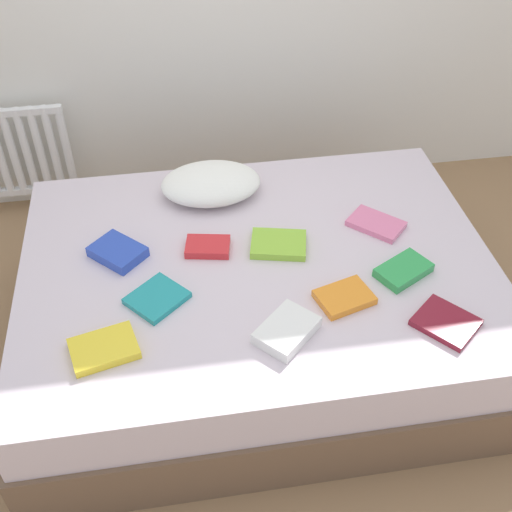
{
  "coord_description": "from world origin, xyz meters",
  "views": [
    {
      "loc": [
        -0.32,
        -1.93,
        2.26
      ],
      "look_at": [
        0.0,
        0.05,
        0.48
      ],
      "focal_mm": 44.34,
      "sensor_mm": 36.0,
      "label": 1
    }
  ],
  "objects_px": {
    "bed": "(258,303)",
    "textbook_orange": "(344,297)",
    "textbook_white": "(287,330)",
    "textbook_lime": "(279,244)",
    "textbook_blue": "(118,252)",
    "textbook_maroon": "(446,322)",
    "textbook_teal": "(157,298)",
    "textbook_green": "(403,270)",
    "pillow": "(211,183)",
    "textbook_red": "(208,247)",
    "textbook_pink": "(376,224)",
    "textbook_yellow": "(104,349)",
    "radiator": "(20,153)"
  },
  "relations": [
    {
      "from": "bed",
      "to": "textbook_orange",
      "type": "xyz_separation_m",
      "value": [
        0.29,
        -0.28,
        0.27
      ]
    },
    {
      "from": "textbook_white",
      "to": "textbook_lime",
      "type": "distance_m",
      "value": 0.49
    },
    {
      "from": "textbook_blue",
      "to": "textbook_maroon",
      "type": "xyz_separation_m",
      "value": [
        1.21,
        -0.59,
        -0.01
      ]
    },
    {
      "from": "textbook_teal",
      "to": "textbook_green",
      "type": "bearing_deg",
      "value": -41.1
    },
    {
      "from": "pillow",
      "to": "textbook_lime",
      "type": "distance_m",
      "value": 0.49
    },
    {
      "from": "textbook_green",
      "to": "textbook_maroon",
      "type": "bearing_deg",
      "value": -106.14
    },
    {
      "from": "textbook_red",
      "to": "textbook_teal",
      "type": "distance_m",
      "value": 0.35
    },
    {
      "from": "textbook_white",
      "to": "textbook_green",
      "type": "distance_m",
      "value": 0.59
    },
    {
      "from": "textbook_pink",
      "to": "textbook_yellow",
      "type": "bearing_deg",
      "value": -111.37
    },
    {
      "from": "pillow",
      "to": "textbook_lime",
      "type": "bearing_deg",
      "value": -60.53
    },
    {
      "from": "textbook_pink",
      "to": "pillow",
      "type": "bearing_deg",
      "value": -163.09
    },
    {
      "from": "textbook_red",
      "to": "textbook_teal",
      "type": "xyz_separation_m",
      "value": [
        -0.23,
        -0.27,
        -0.0
      ]
    },
    {
      "from": "textbook_pink",
      "to": "textbook_white",
      "type": "distance_m",
      "value": 0.76
    },
    {
      "from": "textbook_orange",
      "to": "textbook_red",
      "type": "relative_size",
      "value": 1.12
    },
    {
      "from": "textbook_red",
      "to": "textbook_yellow",
      "type": "bearing_deg",
      "value": -119.6
    },
    {
      "from": "bed",
      "to": "textbook_pink",
      "type": "xyz_separation_m",
      "value": [
        0.55,
        0.14,
        0.27
      ]
    },
    {
      "from": "textbook_green",
      "to": "textbook_teal",
      "type": "bearing_deg",
      "value": 150.91
    },
    {
      "from": "textbook_red",
      "to": "textbook_lime",
      "type": "distance_m",
      "value": 0.3
    },
    {
      "from": "textbook_white",
      "to": "textbook_yellow",
      "type": "bearing_deg",
      "value": 134.17
    },
    {
      "from": "textbook_teal",
      "to": "textbook_blue",
      "type": "bearing_deg",
      "value": 76.79
    },
    {
      "from": "pillow",
      "to": "textbook_red",
      "type": "distance_m",
      "value": 0.4
    },
    {
      "from": "textbook_pink",
      "to": "textbook_teal",
      "type": "height_order",
      "value": "textbook_pink"
    },
    {
      "from": "radiator",
      "to": "textbook_red",
      "type": "bearing_deg",
      "value": -49.88
    },
    {
      "from": "radiator",
      "to": "textbook_maroon",
      "type": "distance_m",
      "value": 2.43
    },
    {
      "from": "bed",
      "to": "textbook_red",
      "type": "xyz_separation_m",
      "value": [
        -0.2,
        0.1,
        0.27
      ]
    },
    {
      "from": "radiator",
      "to": "textbook_teal",
      "type": "xyz_separation_m",
      "value": [
        0.7,
        -1.37,
        0.13
      ]
    },
    {
      "from": "textbook_teal",
      "to": "radiator",
      "type": "bearing_deg",
      "value": 76.41
    },
    {
      "from": "textbook_white",
      "to": "textbook_green",
      "type": "relative_size",
      "value": 1.04
    },
    {
      "from": "textbook_yellow",
      "to": "textbook_maroon",
      "type": "bearing_deg",
      "value": -17.15
    },
    {
      "from": "textbook_pink",
      "to": "textbook_maroon",
      "type": "relative_size",
      "value": 1.09
    },
    {
      "from": "textbook_lime",
      "to": "pillow",
      "type": "bearing_deg",
      "value": 132.51
    },
    {
      "from": "bed",
      "to": "textbook_pink",
      "type": "distance_m",
      "value": 0.63
    },
    {
      "from": "textbook_lime",
      "to": "textbook_orange",
      "type": "bearing_deg",
      "value": -48.04
    },
    {
      "from": "textbook_green",
      "to": "radiator",
      "type": "bearing_deg",
      "value": 112.21
    },
    {
      "from": "textbook_yellow",
      "to": "textbook_pink",
      "type": "bearing_deg",
      "value": 10.65
    },
    {
      "from": "textbook_lime",
      "to": "radiator",
      "type": "bearing_deg",
      "value": 150.34
    },
    {
      "from": "textbook_pink",
      "to": "textbook_teal",
      "type": "distance_m",
      "value": 1.02
    },
    {
      "from": "radiator",
      "to": "textbook_red",
      "type": "height_order",
      "value": "radiator"
    },
    {
      "from": "textbook_red",
      "to": "textbook_pink",
      "type": "bearing_deg",
      "value": 13.98
    },
    {
      "from": "textbook_yellow",
      "to": "textbook_green",
      "type": "xyz_separation_m",
      "value": [
        1.19,
        0.22,
        0.0
      ]
    },
    {
      "from": "bed",
      "to": "textbook_yellow",
      "type": "height_order",
      "value": "textbook_yellow"
    },
    {
      "from": "radiator",
      "to": "textbook_pink",
      "type": "bearing_deg",
      "value": -32.24
    },
    {
      "from": "textbook_red",
      "to": "textbook_yellow",
      "type": "distance_m",
      "value": 0.65
    },
    {
      "from": "radiator",
      "to": "textbook_lime",
      "type": "bearing_deg",
      "value": -42.7
    },
    {
      "from": "textbook_green",
      "to": "textbook_maroon",
      "type": "height_order",
      "value": "textbook_green"
    },
    {
      "from": "bed",
      "to": "pillow",
      "type": "height_order",
      "value": "pillow"
    },
    {
      "from": "textbook_green",
      "to": "textbook_lime",
      "type": "relative_size",
      "value": 0.95
    },
    {
      "from": "textbook_teal",
      "to": "textbook_maroon",
      "type": "relative_size",
      "value": 0.95
    },
    {
      "from": "textbook_white",
      "to": "textbook_teal",
      "type": "relative_size",
      "value": 1.13
    },
    {
      "from": "radiator",
      "to": "bed",
      "type": "bearing_deg",
      "value": -46.83
    }
  ]
}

